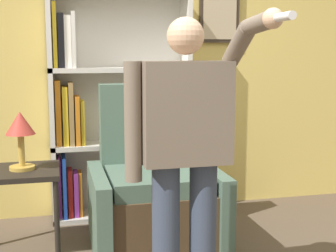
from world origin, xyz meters
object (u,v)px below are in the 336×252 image
side_table (23,183)px  table_lamp (20,129)px  bookcase (107,109)px  armchair (154,196)px  person_standing (185,148)px

side_table → table_lamp: size_ratio=1.54×
side_table → table_lamp: 0.38m
table_lamp → side_table: bearing=99.5°
side_table → table_lamp: (0.00, -0.00, 0.38)m
bookcase → armchair: 0.96m
side_table → table_lamp: table_lamp is taller
person_standing → side_table: (-0.90, 0.97, -0.40)m
armchair → person_standing: 1.06m
bookcase → side_table: size_ratio=3.09×
person_standing → table_lamp: bearing=132.9°
side_table → table_lamp: bearing=-80.5°
bookcase → table_lamp: bearing=-134.6°
person_standing → side_table: size_ratio=2.58×
person_standing → table_lamp: person_standing is taller
side_table → person_standing: bearing=-47.1°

